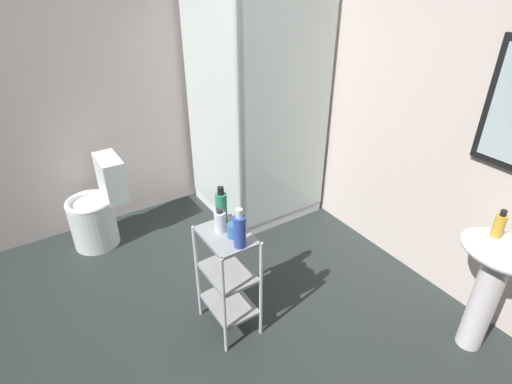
# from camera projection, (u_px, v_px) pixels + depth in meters

# --- Properties ---
(ground_plane) EXTENTS (4.20, 4.20, 0.02)m
(ground_plane) POSITION_uv_depth(u_px,v_px,m) (193.00, 353.00, 2.57)
(ground_plane) COLOR #293030
(wall_back) EXTENTS (4.20, 0.14, 2.50)m
(wall_back) POSITION_uv_depth(u_px,v_px,m) (425.00, 108.00, 2.79)
(wall_back) COLOR beige
(wall_back) RESTS_ON ground_plane
(wall_left) EXTENTS (0.10, 4.20, 2.50)m
(wall_left) POSITION_uv_depth(u_px,v_px,m) (83.00, 86.00, 3.28)
(wall_left) COLOR silver
(wall_left) RESTS_ON ground_plane
(shower_stall) EXTENTS (0.92, 0.92, 2.00)m
(shower_stall) POSITION_uv_depth(u_px,v_px,m) (253.00, 167.00, 3.77)
(shower_stall) COLOR white
(shower_stall) RESTS_ON ground_plane
(pedestal_sink) EXTENTS (0.46, 0.37, 0.81)m
(pedestal_sink) POSITION_uv_depth(u_px,v_px,m) (494.00, 274.00, 2.33)
(pedestal_sink) COLOR white
(pedestal_sink) RESTS_ON ground_plane
(toilet) EXTENTS (0.37, 0.49, 0.76)m
(toilet) POSITION_uv_depth(u_px,v_px,m) (98.00, 210.00, 3.41)
(toilet) COLOR white
(toilet) RESTS_ON ground_plane
(storage_cart) EXTENTS (0.38, 0.28, 0.74)m
(storage_cart) POSITION_uv_depth(u_px,v_px,m) (228.00, 274.00, 2.54)
(storage_cart) COLOR silver
(storage_cart) RESTS_ON ground_plane
(hand_soap_bottle) EXTENTS (0.06, 0.06, 0.17)m
(hand_soap_bottle) POSITION_uv_depth(u_px,v_px,m) (499.00, 225.00, 2.23)
(hand_soap_bottle) COLOR gold
(hand_soap_bottle) RESTS_ON pedestal_sink
(lotion_bottle_white) EXTENTS (0.07, 0.07, 0.15)m
(lotion_bottle_white) POSITION_uv_depth(u_px,v_px,m) (220.00, 221.00, 2.39)
(lotion_bottle_white) COLOR white
(lotion_bottle_white) RESTS_ON storage_cart
(shampoo_bottle_blue) EXTENTS (0.07, 0.07, 0.25)m
(shampoo_bottle_blue) POSITION_uv_depth(u_px,v_px,m) (240.00, 231.00, 2.24)
(shampoo_bottle_blue) COLOR #324FB7
(shampoo_bottle_blue) RESTS_ON storage_cart
(body_wash_bottle_green) EXTENTS (0.07, 0.07, 0.25)m
(body_wash_bottle_green) POSITION_uv_depth(u_px,v_px,m) (221.00, 207.00, 2.45)
(body_wash_bottle_green) COLOR #2C8C63
(body_wash_bottle_green) RESTS_ON storage_cart
(rinse_cup) EXTENTS (0.07, 0.07, 0.09)m
(rinse_cup) POSITION_uv_depth(u_px,v_px,m) (233.00, 230.00, 2.35)
(rinse_cup) COLOR #3870B2
(rinse_cup) RESTS_ON storage_cart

